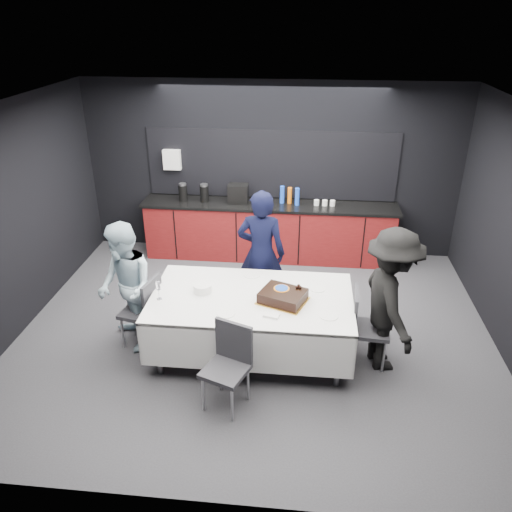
{
  "coord_description": "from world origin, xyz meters",
  "views": [
    {
      "loc": [
        0.55,
        -5.29,
        3.77
      ],
      "look_at": [
        0.0,
        0.1,
        1.05
      ],
      "focal_mm": 35.0,
      "sensor_mm": 36.0,
      "label": 1
    }
  ],
  "objects_px": {
    "champagne_flute": "(158,287)",
    "chair_right": "(364,323)",
    "party_table": "(252,307)",
    "chair_left": "(145,307)",
    "cake_assembly": "(283,296)",
    "person_right": "(390,301)",
    "person_center": "(261,253)",
    "chair_near": "(229,360)",
    "plate_stack": "(203,288)",
    "person_left": "(126,288)"
  },
  "relations": [
    {
      "from": "party_table",
      "to": "champagne_flute",
      "type": "distance_m",
      "value": 1.1
    },
    {
      "from": "chair_left",
      "to": "person_left",
      "type": "bearing_deg",
      "value": -175.09
    },
    {
      "from": "champagne_flute",
      "to": "chair_left",
      "type": "xyz_separation_m",
      "value": [
        -0.24,
        0.19,
        -0.4
      ]
    },
    {
      "from": "party_table",
      "to": "person_right",
      "type": "bearing_deg",
      "value": -2.08
    },
    {
      "from": "champagne_flute",
      "to": "chair_near",
      "type": "xyz_separation_m",
      "value": [
        0.9,
        -0.7,
        -0.4
      ]
    },
    {
      "from": "person_left",
      "to": "person_right",
      "type": "distance_m",
      "value": 3.04
    },
    {
      "from": "chair_right",
      "to": "person_left",
      "type": "distance_m",
      "value": 2.8
    },
    {
      "from": "plate_stack",
      "to": "person_right",
      "type": "xyz_separation_m",
      "value": [
        2.13,
        -0.1,
        0.02
      ]
    },
    {
      "from": "party_table",
      "to": "person_left",
      "type": "bearing_deg",
      "value": 179.73
    },
    {
      "from": "champagne_flute",
      "to": "person_center",
      "type": "bearing_deg",
      "value": 45.93
    },
    {
      "from": "champagne_flute",
      "to": "chair_left",
      "type": "height_order",
      "value": "champagne_flute"
    },
    {
      "from": "plate_stack",
      "to": "chair_left",
      "type": "bearing_deg",
      "value": -178.25
    },
    {
      "from": "champagne_flute",
      "to": "chair_right",
      "type": "relative_size",
      "value": 0.24
    },
    {
      "from": "chair_right",
      "to": "chair_near",
      "type": "distance_m",
      "value": 1.65
    },
    {
      "from": "plate_stack",
      "to": "chair_near",
      "type": "relative_size",
      "value": 0.23
    },
    {
      "from": "person_right",
      "to": "cake_assembly",
      "type": "bearing_deg",
      "value": 78.46
    },
    {
      "from": "cake_assembly",
      "to": "chair_right",
      "type": "bearing_deg",
      "value": 1.41
    },
    {
      "from": "party_table",
      "to": "person_left",
      "type": "distance_m",
      "value": 1.5
    },
    {
      "from": "person_right",
      "to": "plate_stack",
      "type": "bearing_deg",
      "value": 75.26
    },
    {
      "from": "party_table",
      "to": "chair_left",
      "type": "bearing_deg",
      "value": 178.9
    },
    {
      "from": "champagne_flute",
      "to": "person_right",
      "type": "relative_size",
      "value": 0.13
    },
    {
      "from": "plate_stack",
      "to": "person_right",
      "type": "distance_m",
      "value": 2.13
    },
    {
      "from": "plate_stack",
      "to": "champagne_flute",
      "type": "height_order",
      "value": "champagne_flute"
    },
    {
      "from": "champagne_flute",
      "to": "chair_near",
      "type": "height_order",
      "value": "champagne_flute"
    },
    {
      "from": "plate_stack",
      "to": "chair_left",
      "type": "relative_size",
      "value": 0.23
    },
    {
      "from": "party_table",
      "to": "cake_assembly",
      "type": "distance_m",
      "value": 0.42
    },
    {
      "from": "champagne_flute",
      "to": "person_right",
      "type": "bearing_deg",
      "value": 2.36
    },
    {
      "from": "chair_left",
      "to": "person_center",
      "type": "relative_size",
      "value": 0.53
    },
    {
      "from": "plate_stack",
      "to": "chair_near",
      "type": "bearing_deg",
      "value": -64.07
    },
    {
      "from": "party_table",
      "to": "person_right",
      "type": "xyz_separation_m",
      "value": [
        1.55,
        -0.06,
        0.21
      ]
    },
    {
      "from": "party_table",
      "to": "plate_stack",
      "type": "distance_m",
      "value": 0.61
    },
    {
      "from": "person_left",
      "to": "person_right",
      "type": "bearing_deg",
      "value": 53.67
    },
    {
      "from": "cake_assembly",
      "to": "chair_left",
      "type": "bearing_deg",
      "value": 176.88
    },
    {
      "from": "chair_near",
      "to": "person_right",
      "type": "height_order",
      "value": "person_right"
    },
    {
      "from": "cake_assembly",
      "to": "person_center",
      "type": "bearing_deg",
      "value": 108.71
    },
    {
      "from": "person_center",
      "to": "chair_left",
      "type": "bearing_deg",
      "value": 38.83
    },
    {
      "from": "party_table",
      "to": "person_left",
      "type": "xyz_separation_m",
      "value": [
        -1.49,
        0.01,
        0.16
      ]
    },
    {
      "from": "chair_near",
      "to": "person_center",
      "type": "distance_m",
      "value": 1.84
    },
    {
      "from": "cake_assembly",
      "to": "champagne_flute",
      "type": "xyz_separation_m",
      "value": [
        -1.41,
        -0.1,
        0.09
      ]
    },
    {
      "from": "party_table",
      "to": "cake_assembly",
      "type": "bearing_deg",
      "value": -10.18
    },
    {
      "from": "cake_assembly",
      "to": "chair_right",
      "type": "height_order",
      "value": "cake_assembly"
    },
    {
      "from": "cake_assembly",
      "to": "person_right",
      "type": "height_order",
      "value": "person_right"
    },
    {
      "from": "person_right",
      "to": "champagne_flute",
      "type": "bearing_deg",
      "value": 80.38
    },
    {
      "from": "chair_near",
      "to": "chair_left",
      "type": "bearing_deg",
      "value": 142.35
    },
    {
      "from": "cake_assembly",
      "to": "person_center",
      "type": "height_order",
      "value": "person_center"
    },
    {
      "from": "champagne_flute",
      "to": "chair_right",
      "type": "xyz_separation_m",
      "value": [
        2.34,
        0.12,
        -0.4
      ]
    },
    {
      "from": "plate_stack",
      "to": "chair_near",
      "type": "xyz_separation_m",
      "value": [
        0.44,
        -0.91,
        -0.3
      ]
    },
    {
      "from": "chair_left",
      "to": "chair_near",
      "type": "xyz_separation_m",
      "value": [
        1.15,
        -0.89,
        0.0
      ]
    },
    {
      "from": "person_center",
      "to": "person_right",
      "type": "bearing_deg",
      "value": 150.83
    },
    {
      "from": "cake_assembly",
      "to": "person_center",
      "type": "distance_m",
      "value": 1.06
    }
  ]
}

